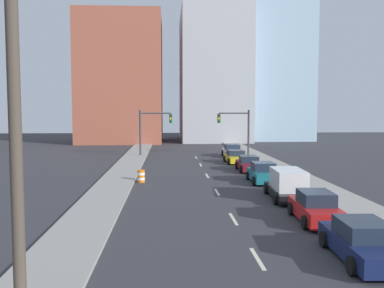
{
  "coord_description": "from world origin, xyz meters",
  "views": [
    {
      "loc": [
        -3.27,
        -6.96,
        5.41
      ],
      "look_at": [
        -0.92,
        34.77,
        2.2
      ],
      "focal_mm": 40.0,
      "sensor_mm": 36.0,
      "label": 1
    }
  ],
  "objects_px": {
    "utility_pole_left_near": "(15,116)",
    "sedan_yellow": "(236,157)",
    "traffic_barrel": "(141,176)",
    "sedan_teal": "(263,173)",
    "sedan_navy": "(363,242)",
    "sedan_white": "(232,151)",
    "sedan_maroon": "(249,164)",
    "traffic_signal_left": "(150,126)",
    "box_truck_black": "(288,185)",
    "sedan_red": "(316,208)",
    "traffic_signal_right": "(239,126)"
  },
  "relations": [
    {
      "from": "traffic_barrel",
      "to": "sedan_teal",
      "type": "relative_size",
      "value": 0.21
    },
    {
      "from": "sedan_navy",
      "to": "sedan_maroon",
      "type": "height_order",
      "value": "sedan_navy"
    },
    {
      "from": "traffic_signal_right",
      "to": "traffic_barrel",
      "type": "xyz_separation_m",
      "value": [
        -10.65,
        -18.78,
        -3.13
      ]
    },
    {
      "from": "traffic_signal_left",
      "to": "utility_pole_left_near",
      "type": "bearing_deg",
      "value": -92.38
    },
    {
      "from": "sedan_navy",
      "to": "traffic_signal_right",
      "type": "bearing_deg",
      "value": 90.3
    },
    {
      "from": "traffic_signal_right",
      "to": "sedan_white",
      "type": "distance_m",
      "value": 3.21
    },
    {
      "from": "utility_pole_left_near",
      "to": "sedan_white",
      "type": "xyz_separation_m",
      "value": [
        11.45,
        39.39,
        -4.63
      ]
    },
    {
      "from": "sedan_navy",
      "to": "sedan_teal",
      "type": "distance_m",
      "value": 17.07
    },
    {
      "from": "traffic_signal_right",
      "to": "sedan_maroon",
      "type": "distance_m",
      "value": 13.39
    },
    {
      "from": "utility_pole_left_near",
      "to": "sedan_red",
      "type": "height_order",
      "value": "utility_pole_left_near"
    },
    {
      "from": "sedan_navy",
      "to": "sedan_white",
      "type": "xyz_separation_m",
      "value": [
        0.56,
        35.49,
        0.01
      ]
    },
    {
      "from": "traffic_signal_right",
      "to": "sedan_navy",
      "type": "relative_size",
      "value": 1.16
    },
    {
      "from": "sedan_red",
      "to": "sedan_white",
      "type": "xyz_separation_m",
      "value": [
        0.41,
        30.08,
        -0.01
      ]
    },
    {
      "from": "traffic_signal_right",
      "to": "utility_pole_left_near",
      "type": "xyz_separation_m",
      "value": [
        -12.41,
        -40.25,
        1.7
      ]
    },
    {
      "from": "traffic_barrel",
      "to": "sedan_yellow",
      "type": "height_order",
      "value": "sedan_yellow"
    },
    {
      "from": "sedan_navy",
      "to": "sedan_red",
      "type": "xyz_separation_m",
      "value": [
        0.15,
        5.41,
        0.02
      ]
    },
    {
      "from": "traffic_barrel",
      "to": "sedan_maroon",
      "type": "xyz_separation_m",
      "value": [
        9.37,
        5.78,
        0.16
      ]
    },
    {
      "from": "sedan_red",
      "to": "box_truck_black",
      "type": "distance_m",
      "value": 5.39
    },
    {
      "from": "sedan_teal",
      "to": "traffic_barrel",
      "type": "bearing_deg",
      "value": 178.08
    },
    {
      "from": "sedan_maroon",
      "to": "sedan_yellow",
      "type": "distance_m",
      "value": 5.93
    },
    {
      "from": "utility_pole_left_near",
      "to": "sedan_yellow",
      "type": "xyz_separation_m",
      "value": [
        10.87,
        33.18,
        -4.68
      ]
    },
    {
      "from": "box_truck_black",
      "to": "sedan_maroon",
      "type": "distance_m",
      "value": 12.57
    },
    {
      "from": "sedan_yellow",
      "to": "sedan_white",
      "type": "xyz_separation_m",
      "value": [
        0.58,
        6.21,
        0.05
      ]
    },
    {
      "from": "sedan_red",
      "to": "sedan_teal",
      "type": "distance_m",
      "value": 11.67
    },
    {
      "from": "box_truck_black",
      "to": "sedan_maroon",
      "type": "xyz_separation_m",
      "value": [
        -0.04,
        12.57,
        -0.26
      ]
    },
    {
      "from": "sedan_teal",
      "to": "sedan_yellow",
      "type": "bearing_deg",
      "value": 91.98
    },
    {
      "from": "utility_pole_left_near",
      "to": "sedan_yellow",
      "type": "height_order",
      "value": "utility_pole_left_near"
    },
    {
      "from": "traffic_signal_left",
      "to": "sedan_teal",
      "type": "height_order",
      "value": "traffic_signal_left"
    },
    {
      "from": "sedan_maroon",
      "to": "traffic_barrel",
      "type": "bearing_deg",
      "value": -147.21
    },
    {
      "from": "traffic_barrel",
      "to": "sedan_red",
      "type": "xyz_separation_m",
      "value": [
        9.27,
        -12.17,
        0.21
      ]
    },
    {
      "from": "sedan_maroon",
      "to": "sedan_white",
      "type": "height_order",
      "value": "sedan_white"
    },
    {
      "from": "sedan_teal",
      "to": "sedan_maroon",
      "type": "relative_size",
      "value": 0.97
    },
    {
      "from": "traffic_barrel",
      "to": "utility_pole_left_near",
      "type": "bearing_deg",
      "value": -94.69
    },
    {
      "from": "utility_pole_left_near",
      "to": "sedan_maroon",
      "type": "bearing_deg",
      "value": 67.79
    },
    {
      "from": "traffic_signal_left",
      "to": "traffic_barrel",
      "type": "height_order",
      "value": "traffic_signal_left"
    },
    {
      "from": "utility_pole_left_near",
      "to": "sedan_red",
      "type": "xyz_separation_m",
      "value": [
        11.04,
        9.31,
        -4.62
      ]
    },
    {
      "from": "traffic_barrel",
      "to": "sedan_yellow",
      "type": "relative_size",
      "value": 0.21
    },
    {
      "from": "utility_pole_left_near",
      "to": "sedan_maroon",
      "type": "distance_m",
      "value": 29.81
    },
    {
      "from": "traffic_signal_right",
      "to": "sedan_yellow",
      "type": "xyz_separation_m",
      "value": [
        -1.54,
        -7.07,
        -2.98
      ]
    },
    {
      "from": "box_truck_black",
      "to": "sedan_white",
      "type": "xyz_separation_m",
      "value": [
        0.28,
        24.7,
        -0.22
      ]
    },
    {
      "from": "sedan_teal",
      "to": "utility_pole_left_near",
      "type": "bearing_deg",
      "value": -116.6
    },
    {
      "from": "sedan_white",
      "to": "traffic_barrel",
      "type": "bearing_deg",
      "value": -118.85
    },
    {
      "from": "sedan_maroon",
      "to": "sedan_white",
      "type": "relative_size",
      "value": 1.02
    },
    {
      "from": "box_truck_black",
      "to": "sedan_maroon",
      "type": "relative_size",
      "value": 1.15
    },
    {
      "from": "traffic_signal_left",
      "to": "box_truck_black",
      "type": "xyz_separation_m",
      "value": [
        9.5,
        -25.56,
        -2.71
      ]
    },
    {
      "from": "box_truck_black",
      "to": "sedan_yellow",
      "type": "distance_m",
      "value": 18.5
    },
    {
      "from": "traffic_barrel",
      "to": "sedan_teal",
      "type": "distance_m",
      "value": 9.3
    },
    {
      "from": "utility_pole_left_near",
      "to": "sedan_teal",
      "type": "relative_size",
      "value": 2.32
    },
    {
      "from": "traffic_signal_right",
      "to": "sedan_yellow",
      "type": "bearing_deg",
      "value": -102.28
    },
    {
      "from": "sedan_red",
      "to": "sedan_maroon",
      "type": "relative_size",
      "value": 0.98
    }
  ]
}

